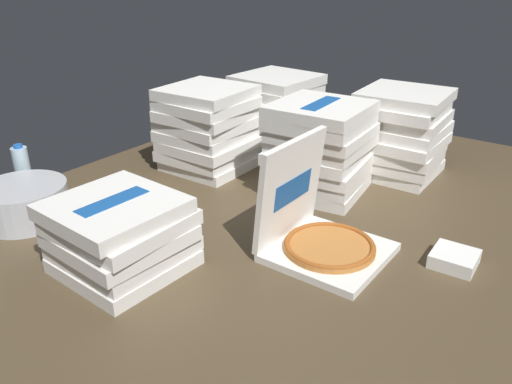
# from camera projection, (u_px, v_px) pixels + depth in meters

# --- Properties ---
(ground_plane) EXTENTS (3.20, 2.40, 0.02)m
(ground_plane) POSITION_uv_depth(u_px,v_px,m) (279.00, 231.00, 2.05)
(ground_plane) COLOR #4C3D28
(open_pizza_box) EXTENTS (0.39, 0.40, 0.41)m
(open_pizza_box) POSITION_uv_depth(u_px,v_px,m) (318.00, 231.00, 1.85)
(open_pizza_box) COLOR white
(open_pizza_box) RESTS_ON ground_plane
(pizza_stack_left_mid) EXTENTS (0.42, 0.41, 0.26)m
(pizza_stack_left_mid) POSITION_uv_depth(u_px,v_px,m) (121.00, 235.00, 1.73)
(pizza_stack_left_mid) COLOR white
(pizza_stack_left_mid) RESTS_ON ground_plane
(pizza_stack_center_near) EXTENTS (0.45, 0.45, 0.42)m
(pizza_stack_center_near) POSITION_uv_depth(u_px,v_px,m) (320.00, 149.00, 2.28)
(pizza_stack_center_near) COLOR white
(pizza_stack_center_near) RESTS_ON ground_plane
(pizza_stack_right_near) EXTENTS (0.43, 0.42, 0.42)m
(pizza_stack_right_near) POSITION_uv_depth(u_px,v_px,m) (400.00, 134.00, 2.48)
(pizza_stack_right_near) COLOR white
(pizza_stack_right_near) RESTS_ON ground_plane
(pizza_stack_left_far) EXTENTS (0.43, 0.43, 0.42)m
(pizza_stack_left_far) POSITION_uv_depth(u_px,v_px,m) (274.00, 113.00, 2.80)
(pizza_stack_left_far) COLOR white
(pizza_stack_left_far) RESTS_ON ground_plane
(pizza_stack_right_mid) EXTENTS (0.42, 0.42, 0.42)m
(pizza_stack_right_mid) POSITION_uv_depth(u_px,v_px,m) (207.00, 129.00, 2.55)
(pizza_stack_right_mid) COLOR white
(pizza_stack_right_mid) RESTS_ON ground_plane
(ice_bucket) EXTENTS (0.35, 0.35, 0.15)m
(ice_bucket) POSITION_uv_depth(u_px,v_px,m) (24.00, 203.00, 2.09)
(ice_bucket) COLOR #B7BABF
(ice_bucket) RESTS_ON ground_plane
(water_bottle_2) EXTENTS (0.07, 0.07, 0.24)m
(water_bottle_2) POSITION_uv_depth(u_px,v_px,m) (23.00, 171.00, 2.29)
(water_bottle_2) COLOR silver
(water_bottle_2) RESTS_ON ground_plane
(napkin_pile) EXTENTS (0.16, 0.16, 0.05)m
(napkin_pile) POSITION_uv_depth(u_px,v_px,m) (454.00, 259.00, 1.79)
(napkin_pile) COLOR white
(napkin_pile) RESTS_ON ground_plane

